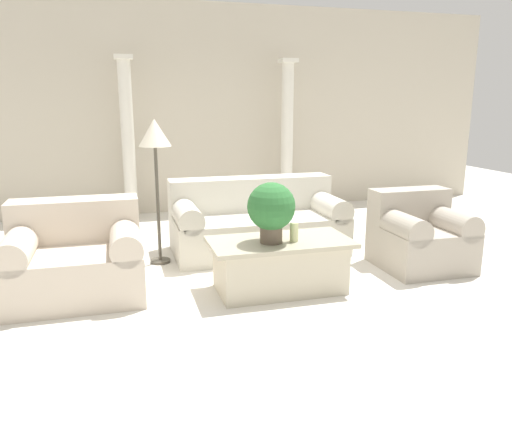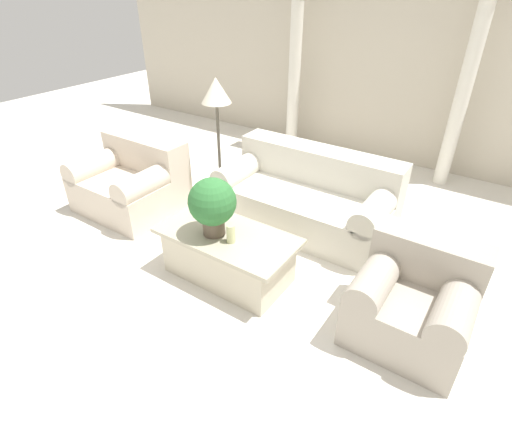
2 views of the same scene
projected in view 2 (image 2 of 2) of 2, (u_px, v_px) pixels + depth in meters
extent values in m
plane|color=silver|center=(249.00, 251.00, 4.28)|extent=(16.00, 16.00, 0.00)
cube|color=beige|center=(379.00, 49.00, 5.75)|extent=(10.00, 0.06, 3.20)
cube|color=beige|center=(304.00, 208.00, 4.62)|extent=(1.97, 0.99, 0.45)
cube|color=beige|center=(319.00, 165.00, 4.62)|extent=(1.97, 0.35, 0.40)
cylinder|color=beige|center=(244.00, 167.00, 4.87)|extent=(0.28, 0.99, 0.28)
cylinder|color=beige|center=(379.00, 206.00, 4.06)|extent=(0.28, 0.99, 0.28)
cube|color=beige|center=(130.00, 192.00, 4.95)|extent=(1.17, 0.99, 0.45)
cube|color=beige|center=(145.00, 152.00, 4.95)|extent=(1.17, 0.35, 0.40)
cylinder|color=beige|center=(103.00, 162.00, 5.01)|extent=(0.28, 0.99, 0.28)
cylinder|color=beige|center=(152.00, 180.00, 4.58)|extent=(0.28, 0.99, 0.28)
cube|color=beige|center=(228.00, 257.00, 3.81)|extent=(1.15, 0.59, 0.45)
cube|color=#B3A98F|center=(227.00, 236.00, 3.69)|extent=(1.31, 0.67, 0.04)
cylinder|color=brown|center=(214.00, 226.00, 3.65)|extent=(0.20, 0.20, 0.15)
sphere|color=#2D6B33|center=(212.00, 202.00, 3.51)|extent=(0.43, 0.43, 0.43)
cylinder|color=beige|center=(231.00, 234.00, 3.52)|extent=(0.08, 0.08, 0.18)
cylinder|color=#4C473D|center=(222.00, 200.00, 5.21)|extent=(0.22, 0.22, 0.03)
cylinder|color=#4C473D|center=(219.00, 154.00, 4.88)|extent=(0.04, 0.04, 1.24)
cone|color=beige|center=(216.00, 90.00, 4.47)|extent=(0.34, 0.34, 0.28)
cylinder|color=silver|center=(294.00, 77.00, 6.24)|extent=(0.18, 0.18, 2.31)
cylinder|color=silver|center=(461.00, 101.00, 5.07)|extent=(0.18, 0.18, 2.31)
cube|color=#ADA393|center=(409.00, 315.00, 3.18)|extent=(0.87, 0.84, 0.44)
cube|color=#ADA393|center=(429.00, 257.00, 3.16)|extent=(0.87, 0.29, 0.37)
cylinder|color=#ADA393|center=(379.00, 275.00, 3.18)|extent=(0.28, 0.84, 0.28)
cylinder|color=#ADA393|center=(457.00, 305.00, 2.89)|extent=(0.28, 0.84, 0.28)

